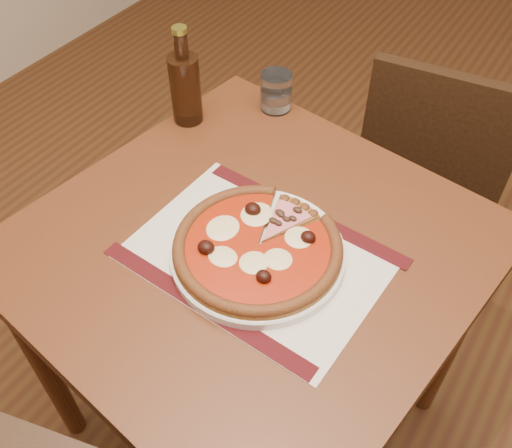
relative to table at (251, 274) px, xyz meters
The scene contains 8 objects.
table is the anchor object (origin of this frame).
chair_far 0.77m from the table, 78.82° to the left, with size 0.43×0.43×0.83m.
placemat 0.11m from the table, 36.93° to the right, with size 0.45×0.32×0.00m, color beige.
plate 0.12m from the table, 36.93° to the right, with size 0.32×0.32×0.02m, color white.
pizza 0.14m from the table, 37.02° to the right, with size 0.31×0.31×0.04m.
ham_slice 0.15m from the table, 50.31° to the left, with size 0.09×0.13×0.02m.
water_glass 0.45m from the table, 115.31° to the left, with size 0.07×0.07×0.09m, color white.
bottle 0.45m from the table, 144.17° to the left, with size 0.07×0.07×0.23m.
Camera 1 is at (-0.16, -0.73, 1.56)m, focal length 40.00 mm.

